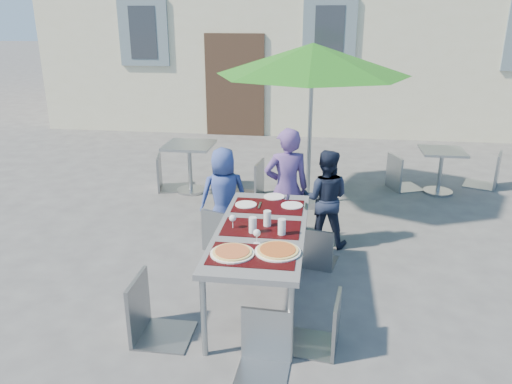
# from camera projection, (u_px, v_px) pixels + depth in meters

# --- Properties ---
(ground) EXTENTS (90.00, 90.00, 0.00)m
(ground) POSITION_uv_depth(u_px,v_px,m) (315.00, 350.00, 4.07)
(ground) COLOR #454548
(ground) RESTS_ON ground
(dining_table) EXTENTS (0.80, 1.85, 0.76)m
(dining_table) POSITION_uv_depth(u_px,v_px,m) (261.00, 234.00, 4.55)
(dining_table) COLOR #48484D
(dining_table) RESTS_ON ground
(pizza_near_left) EXTENTS (0.36, 0.36, 0.03)m
(pizza_near_left) POSITION_uv_depth(u_px,v_px,m) (232.00, 252.00, 4.03)
(pizza_near_left) COLOR white
(pizza_near_left) RESTS_ON dining_table
(pizza_near_right) EXTENTS (0.38, 0.38, 0.03)m
(pizza_near_right) POSITION_uv_depth(u_px,v_px,m) (278.00, 251.00, 4.06)
(pizza_near_right) COLOR white
(pizza_near_right) RESTS_ON dining_table
(glassware) EXTENTS (0.52, 0.45, 0.15)m
(glassware) POSITION_uv_depth(u_px,v_px,m) (263.00, 224.00, 4.43)
(glassware) COLOR silver
(glassware) RESTS_ON dining_table
(place_settings) EXTENTS (0.73, 0.49, 0.01)m
(place_settings) POSITION_uv_depth(u_px,v_px,m) (271.00, 202.00, 5.13)
(place_settings) COLOR white
(place_settings) RESTS_ON dining_table
(child_0) EXTENTS (0.66, 0.54, 1.15)m
(child_0) POSITION_uv_depth(u_px,v_px,m) (224.00, 196.00, 5.85)
(child_0) COLOR #314389
(child_0) RESTS_ON ground
(child_1) EXTENTS (0.59, 0.47, 1.42)m
(child_1) POSITION_uv_depth(u_px,v_px,m) (287.00, 189.00, 5.67)
(child_1) COLOR #563E7E
(child_1) RESTS_ON ground
(child_2) EXTENTS (0.58, 0.36, 1.16)m
(child_2) POSITION_uv_depth(u_px,v_px,m) (325.00, 198.00, 5.76)
(child_2) COLOR #171E33
(child_2) RESTS_ON ground
(chair_0) EXTENTS (0.55, 0.56, 0.97)m
(chair_0) POSITION_uv_depth(u_px,v_px,m) (222.00, 204.00, 5.61)
(chair_0) COLOR gray
(chair_0) RESTS_ON ground
(chair_1) EXTENTS (0.47, 0.48, 0.88)m
(chair_1) POSITION_uv_depth(u_px,v_px,m) (279.00, 211.00, 5.57)
(chair_1) COLOR gray
(chair_1) RESTS_ON ground
(chair_2) EXTENTS (0.46, 0.46, 0.88)m
(chair_2) POSITION_uv_depth(u_px,v_px,m) (318.00, 223.00, 5.26)
(chair_2) COLOR gray
(chair_2) RESTS_ON ground
(chair_3) EXTENTS (0.46, 0.46, 1.03)m
(chair_3) POSITION_uv_depth(u_px,v_px,m) (148.00, 272.00, 4.05)
(chair_3) COLOR gray
(chair_3) RESTS_ON ground
(chair_4) EXTENTS (0.45, 0.44, 0.90)m
(chair_4) POSITION_uv_depth(u_px,v_px,m) (326.00, 292.00, 3.93)
(chair_4) COLOR gray
(chair_4) RESTS_ON ground
(chair_5) EXTENTS (0.41, 0.42, 0.89)m
(chair_5) POSITION_uv_depth(u_px,v_px,m) (264.00, 311.00, 3.69)
(chair_5) COLOR #8F959A
(chair_5) RESTS_ON ground
(patio_umbrella) EXTENTS (2.58, 2.58, 2.23)m
(patio_umbrella) POSITION_uv_depth(u_px,v_px,m) (312.00, 60.00, 6.53)
(patio_umbrella) COLOR #A2A5A9
(patio_umbrella) RESTS_ON ground
(cafe_table_0) EXTENTS (0.70, 0.70, 0.75)m
(cafe_table_0) POSITION_uv_depth(u_px,v_px,m) (190.00, 159.00, 7.52)
(cafe_table_0) COLOR #A2A5A9
(cafe_table_0) RESTS_ON ground
(bg_chair_l_0) EXTENTS (0.54, 0.54, 1.01)m
(bg_chair_l_0) POSITION_uv_depth(u_px,v_px,m) (165.00, 152.00, 7.62)
(bg_chair_l_0) COLOR gray
(bg_chair_l_0) RESTS_ON ground
(bg_chair_r_0) EXTENTS (0.52, 0.51, 1.02)m
(bg_chair_r_0) POSITION_uv_depth(u_px,v_px,m) (252.00, 157.00, 7.31)
(bg_chair_r_0) COLOR gray
(bg_chair_r_0) RESTS_ON ground
(cafe_table_1) EXTENTS (0.63, 0.63, 0.68)m
(cafe_table_1) POSITION_uv_depth(u_px,v_px,m) (441.00, 165.00, 7.50)
(cafe_table_1) COLOR #A2A5A9
(cafe_table_1) RESTS_ON ground
(bg_chair_l_1) EXTENTS (0.59, 0.59, 1.02)m
(bg_chair_l_1) POSITION_uv_depth(u_px,v_px,m) (402.00, 152.00, 7.63)
(bg_chair_l_1) COLOR #949B9F
(bg_chair_l_1) RESTS_ON ground
(bg_chair_r_1) EXTENTS (0.61, 0.61, 1.05)m
(bg_chair_r_1) POSITION_uv_depth(u_px,v_px,m) (493.00, 149.00, 7.71)
(bg_chair_r_1) COLOR #8E9599
(bg_chair_r_1) RESTS_ON ground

